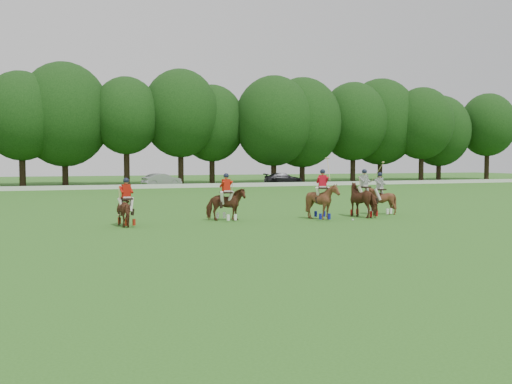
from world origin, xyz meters
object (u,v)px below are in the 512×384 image
object	(u,v)px
polo_red_c	(322,201)
polo_stripe_b	(380,199)
car_mid	(162,180)
polo_stripe_a	(364,199)
polo_red_b	(226,204)
polo_ball	(353,220)
car_right	(283,179)
polo_red_a	(126,209)

from	to	relation	value
polo_red_c	polo_stripe_b	xyz separation A→B (m)	(4.09, 1.23, -0.10)
car_mid	polo_stripe_a	xyz separation A→B (m)	(2.75, -38.47, 0.18)
polo_red_b	polo_red_c	size ratio (longest dim) A/B	0.76
polo_red_b	polo_ball	size ratio (longest dim) A/B	25.53
polo_stripe_b	car_right	bearing A→B (deg)	74.10
polo_red_b	polo_ball	xyz separation A→B (m)	(5.73, -2.14, -0.78)
car_right	polo_red_c	world-z (taller)	polo_red_c
polo_red_c	polo_ball	size ratio (longest dim) A/B	33.57
car_right	polo_stripe_a	distance (m)	40.36
polo_ball	car_mid	bearing A→B (deg)	91.82
polo_red_b	polo_stripe_a	xyz separation A→B (m)	(7.21, -0.73, 0.09)
polo_red_a	polo_stripe_b	xyz separation A→B (m)	(13.53, 0.72, 0.06)
car_mid	polo_ball	bearing A→B (deg)	166.67
car_right	polo_stripe_a	bearing A→B (deg)	171.16
polo_red_a	polo_stripe_b	world-z (taller)	polo_stripe_b
car_mid	polo_red_c	bearing A→B (deg)	165.08
car_right	polo_red_b	xyz separation A→B (m)	(-19.42, -37.73, 0.13)
polo_red_c	polo_stripe_a	world-z (taller)	polo_red_c
car_right	polo_red_b	bearing A→B (deg)	161.54
polo_red_c	polo_red_a	bearing A→B (deg)	176.86
car_mid	polo_ball	world-z (taller)	car_mid
polo_red_b	car_mid	bearing A→B (deg)	83.25
polo_red_a	polo_red_c	distance (m)	9.46
car_mid	polo_stripe_b	xyz separation A→B (m)	(4.25, -37.60, 0.09)
polo_stripe_a	polo_red_c	bearing A→B (deg)	-172.06
car_mid	polo_red_a	world-z (taller)	polo_red_a
car_right	polo_red_c	bearing A→B (deg)	167.91
polo_red_b	polo_stripe_b	world-z (taller)	polo_stripe_b
polo_stripe_a	polo_red_a	bearing A→B (deg)	179.26
car_mid	polo_red_a	size ratio (longest dim) A/B	2.06
car_right	polo_stripe_a	world-z (taller)	polo_stripe_a
polo_red_a	polo_ball	xyz separation A→B (m)	(10.55, -1.57, -0.71)
polo_stripe_a	polo_ball	world-z (taller)	polo_stripe_a
car_mid	polo_stripe_a	world-z (taller)	polo_stripe_a
polo_red_c	polo_ball	world-z (taller)	polo_red_c
car_mid	polo_red_c	distance (m)	38.83
car_right	polo_stripe_b	xyz separation A→B (m)	(-10.71, -37.60, 0.12)
car_right	car_mid	bearing A→B (deg)	98.77
car_mid	polo_red_c	xyz separation A→B (m)	(0.16, -38.83, 0.19)
polo_red_c	polo_ball	xyz separation A→B (m)	(1.11, -1.05, -0.87)
polo_stripe_a	polo_stripe_b	distance (m)	1.74
polo_stripe_a	polo_stripe_b	world-z (taller)	polo_stripe_b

